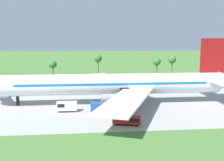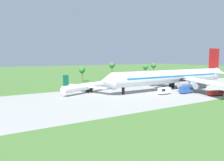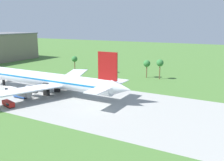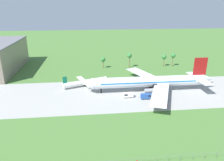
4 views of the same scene
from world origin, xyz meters
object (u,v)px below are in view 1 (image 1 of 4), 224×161
Objects in this scene: fuel_truck at (128,120)px; catering_van at (66,106)px; baggage_tug at (103,108)px; jet_airliner at (118,84)px.

catering_van reaches higher than fuel_truck.
baggage_tug is 0.96× the size of fuel_truck.
jet_airliner is 12.23× the size of baggage_tug.
fuel_truck is 1.24× the size of catering_van.
baggage_tug reaches higher than catering_van.
baggage_tug is at bearing -114.99° from jet_airliner.
fuel_truck is at bearing -90.74° from jet_airliner.
catering_van is at bearing 162.26° from baggage_tug.
jet_airliner is 11.71× the size of fuel_truck.
jet_airliner is 16.50m from catering_van.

